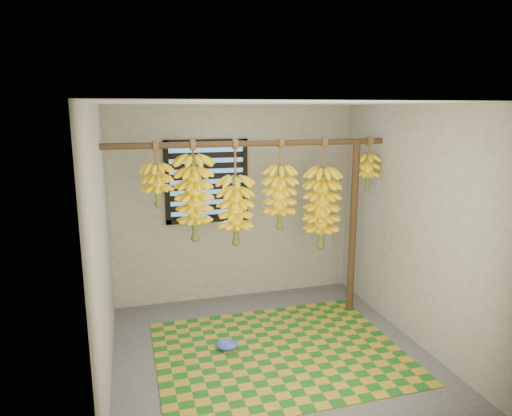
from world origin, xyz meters
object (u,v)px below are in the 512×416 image
object	(u,v)px
banana_bunch_f	(368,171)
banana_bunch_e	(322,208)
woven_mat	(279,352)
banana_bunch_a	(157,185)
plastic_bag	(227,345)
banana_bunch_d	(280,197)
support_post	(353,229)
banana_bunch_b	(194,198)
banana_bunch_c	(236,210)

from	to	relation	value
banana_bunch_f	banana_bunch_e	bearing A→B (deg)	180.00
woven_mat	banana_bunch_a	size ratio (longest dim) A/B	3.63
plastic_bag	banana_bunch_d	xyz separation A→B (m)	(0.71, 0.51, 1.36)
banana_bunch_e	support_post	bearing A→B (deg)	0.00
woven_mat	plastic_bag	xyz separation A→B (m)	(-0.49, 0.18, 0.05)
woven_mat	banana_bunch_b	bearing A→B (deg)	135.21
banana_bunch_d	banana_bunch_f	distance (m)	1.07
woven_mat	banana_bunch_c	bearing A→B (deg)	110.83
banana_bunch_f	woven_mat	bearing A→B (deg)	-151.39
banana_bunch_e	banana_bunch_f	bearing A→B (deg)	0.00
banana_bunch_c	banana_bunch_d	distance (m)	0.50
support_post	banana_bunch_a	world-z (taller)	banana_bunch_a
plastic_bag	banana_bunch_c	distance (m)	1.37
banana_bunch_c	banana_bunch_d	xyz separation A→B (m)	(0.49, 0.00, 0.11)
banana_bunch_e	banana_bunch_f	size ratio (longest dim) A/B	2.09
banana_bunch_b	banana_bunch_e	xyz separation A→B (m)	(1.42, 0.00, -0.19)
banana_bunch_a	support_post	bearing A→B (deg)	0.00
plastic_bag	banana_bunch_d	size ratio (longest dim) A/B	0.23
banana_bunch_d	banana_bunch_e	xyz separation A→B (m)	(0.49, 0.00, -0.15)
banana_bunch_f	banana_bunch_d	bearing A→B (deg)	180.00
banana_bunch_b	banana_bunch_d	xyz separation A→B (m)	(0.92, 0.00, -0.04)
plastic_bag	banana_bunch_d	world-z (taller)	banana_bunch_d
banana_bunch_f	banana_bunch_a	bearing A→B (deg)	180.00
banana_bunch_a	plastic_bag	bearing A→B (deg)	-41.70
woven_mat	plastic_bag	bearing A→B (deg)	159.80
support_post	banana_bunch_b	world-z (taller)	banana_bunch_b
banana_bunch_f	banana_bunch_b	bearing A→B (deg)	180.00
support_post	banana_bunch_f	size ratio (longest dim) A/B	3.38
banana_bunch_d	banana_bunch_e	bearing A→B (deg)	0.00
woven_mat	plastic_bag	distance (m)	0.52
banana_bunch_e	banana_bunch_a	bearing A→B (deg)	180.00
support_post	banana_bunch_d	distance (m)	0.98
woven_mat	banana_bunch_b	xyz separation A→B (m)	(-0.70, 0.69, 1.45)
banana_bunch_a	banana_bunch_e	distance (m)	1.82
banana_bunch_d	plastic_bag	bearing A→B (deg)	-144.32
banana_bunch_d	banana_bunch_a	bearing A→B (deg)	180.00
banana_bunch_c	woven_mat	bearing A→B (deg)	-69.17
banana_bunch_a	banana_bunch_f	size ratio (longest dim) A/B	1.10
banana_bunch_c	banana_bunch_f	bearing A→B (deg)	0.00
plastic_bag	banana_bunch_f	world-z (taller)	banana_bunch_f
banana_bunch_c	banana_bunch_f	xyz separation A→B (m)	(1.53, 0.00, 0.36)
banana_bunch_c	plastic_bag	bearing A→B (deg)	-113.45
woven_mat	banana_bunch_d	xyz separation A→B (m)	(0.23, 0.69, 1.41)
plastic_bag	banana_bunch_f	xyz separation A→B (m)	(1.75, 0.51, 1.61)
woven_mat	banana_bunch_f	distance (m)	2.20
banana_bunch_d	banana_bunch_b	bearing A→B (deg)	180.00
woven_mat	banana_bunch_d	distance (m)	1.59
banana_bunch_d	banana_bunch_f	world-z (taller)	same
banana_bunch_a	banana_bunch_f	world-z (taller)	same
woven_mat	plastic_bag	world-z (taller)	plastic_bag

